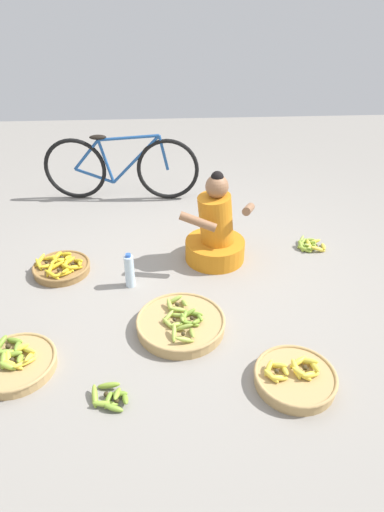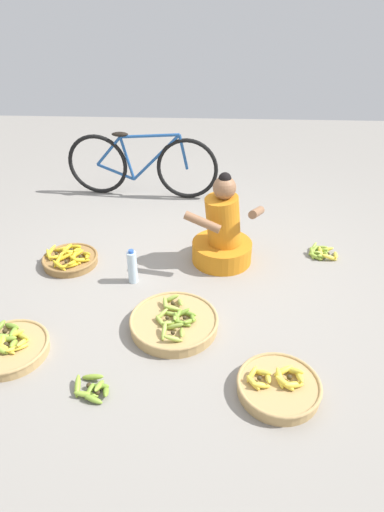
% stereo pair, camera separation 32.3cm
% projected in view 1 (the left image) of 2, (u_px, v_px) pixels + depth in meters
% --- Properties ---
extents(ground_plane, '(10.00, 10.00, 0.00)m').
position_uv_depth(ground_plane, '(190.00, 279.00, 3.59)').
color(ground_plane, gray).
extents(vendor_woman_front, '(0.68, 0.53, 0.82)m').
position_uv_depth(vendor_woman_front, '(216.00, 233.00, 3.71)').
color(vendor_woman_front, orange).
rests_on(vendor_woman_front, ground).
extents(bicycle_leaning, '(1.70, 0.18, 0.73)m').
position_uv_depth(bicycle_leaning, '(121.00, 168.00, 4.74)').
color(bicycle_leaning, black).
rests_on(bicycle_leaning, ground).
extents(banana_basket_mid_right, '(0.52, 0.52, 0.15)m').
position_uv_depth(banana_basket_mid_right, '(15.00, 363.00, 2.73)').
color(banana_basket_mid_right, tan).
rests_on(banana_basket_mid_right, ground).
extents(banana_basket_back_center, '(0.50, 0.50, 0.15)m').
position_uv_depth(banana_basket_back_center, '(295.00, 377.00, 2.63)').
color(banana_basket_back_center, tan).
rests_on(banana_basket_back_center, ground).
extents(banana_basket_front_center, '(0.63, 0.63, 0.15)m').
position_uv_depth(banana_basket_front_center, '(181.00, 323.00, 3.05)').
color(banana_basket_front_center, tan).
rests_on(banana_basket_front_center, ground).
extents(banana_basket_near_vendor, '(0.48, 0.48, 0.15)m').
position_uv_depth(banana_basket_near_vendor, '(62.00, 267.00, 3.65)').
color(banana_basket_near_vendor, olive).
rests_on(banana_basket_near_vendor, ground).
extents(loose_bananas_near_bicycle, '(0.24, 0.22, 0.09)m').
position_uv_depth(loose_bananas_near_bicycle, '(111.00, 397.00, 2.53)').
color(loose_bananas_near_bicycle, '#8CAD38').
rests_on(loose_bananas_near_bicycle, ground).
extents(loose_bananas_mid_left, '(0.28, 0.26, 0.09)m').
position_uv_depth(loose_bananas_mid_left, '(310.00, 245.00, 3.99)').
color(loose_bananas_mid_left, '#9EB747').
rests_on(loose_bananas_mid_left, ground).
extents(water_bottle, '(0.08, 0.08, 0.30)m').
position_uv_depth(water_bottle, '(130.00, 271.00, 3.44)').
color(water_bottle, silver).
rests_on(water_bottle, ground).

